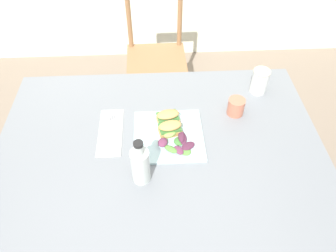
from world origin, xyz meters
TOP-DOWN VIEW (x-y plane):
  - ground_plane at (0.00, 0.00)m, footprint 9.09×9.09m
  - dining_table at (0.13, 0.10)m, footprint 1.31×0.94m
  - chair_wooden_far at (0.14, 1.13)m, footprint 0.41×0.41m
  - plate_lunch at (0.17, 0.14)m, footprint 0.28×0.28m
  - sandwich_half_front at (0.18, 0.15)m, footprint 0.10×0.08m
  - sandwich_half_back at (0.17, 0.22)m, footprint 0.10×0.08m
  - salad_mixed_greens at (0.20, 0.09)m, footprint 0.16×0.14m
  - napkin_folded at (-0.07, 0.18)m, footprint 0.10×0.26m
  - fork_on_napkin at (-0.07, 0.19)m, footprint 0.03×0.19m
  - bottle_cold_brew at (0.06, -0.06)m, footprint 0.07×0.07m
  - mason_jar_iced_tea at (0.60, 0.41)m, footprint 0.08×0.08m
  - cup_extra_side at (0.47, 0.26)m, footprint 0.07×0.07m

SIDE VIEW (x-z plane):
  - ground_plane at x=0.00m, z-range 0.00..0.00m
  - chair_wooden_far at x=0.14m, z-range 0.01..0.88m
  - dining_table at x=0.13m, z-range 0.25..0.99m
  - napkin_folded at x=-0.07m, z-range 0.74..0.74m
  - plate_lunch at x=0.17m, z-range 0.74..0.75m
  - fork_on_napkin at x=-0.07m, z-range 0.74..0.75m
  - salad_mixed_greens at x=0.20m, z-range 0.75..0.78m
  - cup_extra_side at x=0.47m, z-range 0.74..0.82m
  - sandwich_half_front at x=0.18m, z-range 0.75..0.81m
  - sandwich_half_back at x=0.17m, z-range 0.75..0.81m
  - mason_jar_iced_tea at x=0.60m, z-range 0.73..0.85m
  - bottle_cold_brew at x=0.06m, z-range 0.71..0.91m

